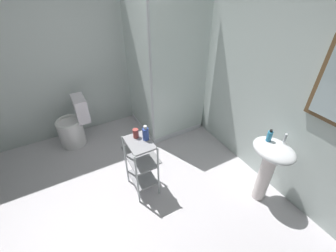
{
  "coord_description": "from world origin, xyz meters",
  "views": [
    {
      "loc": [
        1.65,
        -0.29,
        2.3
      ],
      "look_at": [
        -0.17,
        0.72,
        0.81
      ],
      "focal_mm": 24.09,
      "sensor_mm": 36.0,
      "label": 1
    }
  ],
  "objects_px": {
    "shower_stall": "(163,103)",
    "hand_soap_bottle": "(270,136)",
    "toilet": "(74,126)",
    "shampoo_bottle_blue": "(146,134)",
    "storage_cart": "(141,162)",
    "pedestal_sink": "(270,162)",
    "rinse_cup": "(136,133)",
    "bath_mat": "(141,155)"
  },
  "relations": [
    {
      "from": "shower_stall",
      "to": "hand_soap_bottle",
      "type": "relative_size",
      "value": 14.48
    },
    {
      "from": "shower_stall",
      "to": "toilet",
      "type": "bearing_deg",
      "value": -101.3
    },
    {
      "from": "toilet",
      "to": "shampoo_bottle_blue",
      "type": "bearing_deg",
      "value": 25.45
    },
    {
      "from": "hand_soap_bottle",
      "to": "shampoo_bottle_blue",
      "type": "xyz_separation_m",
      "value": [
        -0.72,
        -1.08,
        -0.05
      ]
    },
    {
      "from": "toilet",
      "to": "storage_cart",
      "type": "bearing_deg",
      "value": 22.28
    },
    {
      "from": "shower_stall",
      "to": "shampoo_bottle_blue",
      "type": "height_order",
      "value": "shower_stall"
    },
    {
      "from": "pedestal_sink",
      "to": "shower_stall",
      "type": "bearing_deg",
      "value": -170.29
    },
    {
      "from": "shower_stall",
      "to": "storage_cart",
      "type": "distance_m",
      "value": 1.35
    },
    {
      "from": "toilet",
      "to": "shampoo_bottle_blue",
      "type": "xyz_separation_m",
      "value": [
        1.32,
        0.63,
        0.5
      ]
    },
    {
      "from": "shower_stall",
      "to": "toilet",
      "type": "distance_m",
      "value": 1.43
    },
    {
      "from": "shower_stall",
      "to": "pedestal_sink",
      "type": "height_order",
      "value": "shower_stall"
    },
    {
      "from": "hand_soap_bottle",
      "to": "pedestal_sink",
      "type": "bearing_deg",
      "value": 2.24
    },
    {
      "from": "toilet",
      "to": "rinse_cup",
      "type": "relative_size",
      "value": 7.19
    },
    {
      "from": "shampoo_bottle_blue",
      "to": "shower_stall",
      "type": "bearing_deg",
      "value": 143.82
    },
    {
      "from": "bath_mat",
      "to": "shampoo_bottle_blue",
      "type": "bearing_deg",
      "value": -12.42
    },
    {
      "from": "shower_stall",
      "to": "hand_soap_bottle",
      "type": "height_order",
      "value": "shower_stall"
    },
    {
      "from": "hand_soap_bottle",
      "to": "bath_mat",
      "type": "distance_m",
      "value": 1.81
    },
    {
      "from": "shower_stall",
      "to": "shampoo_bottle_blue",
      "type": "distance_m",
      "value": 1.34
    },
    {
      "from": "pedestal_sink",
      "to": "toilet",
      "type": "distance_m",
      "value": 2.75
    },
    {
      "from": "toilet",
      "to": "hand_soap_bottle",
      "type": "distance_m",
      "value": 2.72
    },
    {
      "from": "toilet",
      "to": "storage_cart",
      "type": "relative_size",
      "value": 1.03
    },
    {
      "from": "pedestal_sink",
      "to": "bath_mat",
      "type": "distance_m",
      "value": 1.76
    },
    {
      "from": "pedestal_sink",
      "to": "rinse_cup",
      "type": "distance_m",
      "value": 1.49
    },
    {
      "from": "rinse_cup",
      "to": "storage_cart",
      "type": "bearing_deg",
      "value": -2.39
    },
    {
      "from": "storage_cart",
      "to": "shampoo_bottle_blue",
      "type": "bearing_deg",
      "value": 95.31
    },
    {
      "from": "storage_cart",
      "to": "rinse_cup",
      "type": "bearing_deg",
      "value": 177.61
    },
    {
      "from": "rinse_cup",
      "to": "bath_mat",
      "type": "relative_size",
      "value": 0.18
    },
    {
      "from": "shower_stall",
      "to": "pedestal_sink",
      "type": "xyz_separation_m",
      "value": [
        1.86,
        0.32,
        0.12
      ]
    },
    {
      "from": "storage_cart",
      "to": "bath_mat",
      "type": "bearing_deg",
      "value": 159.81
    },
    {
      "from": "shampoo_bottle_blue",
      "to": "bath_mat",
      "type": "xyz_separation_m",
      "value": [
        -0.55,
        0.12,
        -0.81
      ]
    },
    {
      "from": "storage_cart",
      "to": "shampoo_bottle_blue",
      "type": "relative_size",
      "value": 4.12
    },
    {
      "from": "toilet",
      "to": "pedestal_sink",
      "type": "bearing_deg",
      "value": 38.68
    },
    {
      "from": "storage_cart",
      "to": "bath_mat",
      "type": "height_order",
      "value": "storage_cart"
    },
    {
      "from": "rinse_cup",
      "to": "hand_soap_bottle",
      "type": "bearing_deg",
      "value": 55.06
    },
    {
      "from": "shower_stall",
      "to": "bath_mat",
      "type": "bearing_deg",
      "value": -52.55
    },
    {
      "from": "shower_stall",
      "to": "rinse_cup",
      "type": "height_order",
      "value": "shower_stall"
    },
    {
      "from": "pedestal_sink",
      "to": "bath_mat",
      "type": "xyz_separation_m",
      "value": [
        -1.37,
        -0.96,
        -0.57
      ]
    },
    {
      "from": "shampoo_bottle_blue",
      "to": "rinse_cup",
      "type": "bearing_deg",
      "value": -138.06
    },
    {
      "from": "pedestal_sink",
      "to": "rinse_cup",
      "type": "height_order",
      "value": "rinse_cup"
    },
    {
      "from": "storage_cart",
      "to": "shampoo_bottle_blue",
      "type": "distance_m",
      "value": 0.39
    },
    {
      "from": "pedestal_sink",
      "to": "hand_soap_bottle",
      "type": "bearing_deg",
      "value": -177.76
    },
    {
      "from": "hand_soap_bottle",
      "to": "shampoo_bottle_blue",
      "type": "height_order",
      "value": "hand_soap_bottle"
    }
  ]
}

